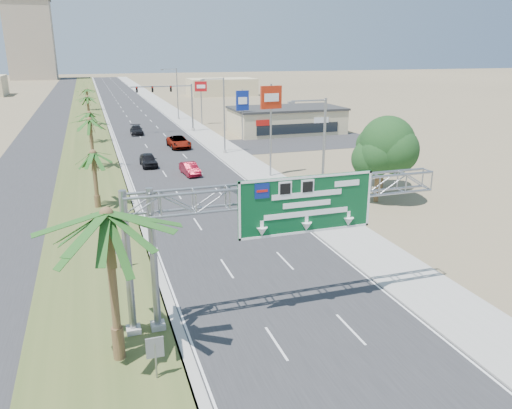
{
  "coord_description": "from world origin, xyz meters",
  "views": [
    {
      "loc": [
        -9.49,
        -12.47,
        13.48
      ],
      "look_at": [
        -0.09,
        15.82,
        4.2
      ],
      "focal_mm": 35.0,
      "sensor_mm": 36.0,
      "label": 1
    }
  ],
  "objects": [
    {
      "name": "sign_gantry",
      "position": [
        -1.06,
        9.93,
        6.06
      ],
      "size": [
        16.75,
        1.24,
        7.5
      ],
      "color": "gray",
      "rests_on": "ground"
    },
    {
      "name": "building_distant_right",
      "position": [
        30.0,
        140.0,
        2.5
      ],
      "size": [
        20.0,
        12.0,
        5.0
      ],
      "primitive_type": "cube",
      "color": "#C9B888",
      "rests_on": "ground"
    },
    {
      "name": "median_signback_b",
      "position": [
        -8.5,
        18.0,
        1.45
      ],
      "size": [
        0.75,
        0.08,
        2.08
      ],
      "color": "gray",
      "rests_on": "ground"
    },
    {
      "name": "palm_row_f",
      "position": [
        -9.5,
        110.0,
        4.71
      ],
      "size": [
        3.99,
        3.99,
        5.75
      ],
      "color": "brown",
      "rests_on": "ground"
    },
    {
      "name": "road",
      "position": [
        0.0,
        110.0,
        0.01
      ],
      "size": [
        12.0,
        300.0,
        0.02
      ],
      "primitive_type": "cube",
      "color": "#28282B",
      "rests_on": "ground"
    },
    {
      "name": "pole_sign_blue",
      "position": [
        13.0,
        61.8,
        5.71
      ],
      "size": [
        2.01,
        0.38,
        7.71
      ],
      "color": "gray",
      "rests_on": "ground"
    },
    {
      "name": "signal_mast",
      "position": [
        5.17,
        71.97,
        4.85
      ],
      "size": [
        10.28,
        0.71,
        8.0
      ],
      "color": "gray",
      "rests_on": "ground"
    },
    {
      "name": "oak_near",
      "position": [
        15.0,
        26.0,
        4.53
      ],
      "size": [
        4.5,
        4.5,
        6.8
      ],
      "color": "brown",
      "rests_on": "ground"
    },
    {
      "name": "pole_sign_red_near",
      "position": [
        9.0,
        38.08,
        7.97
      ],
      "size": [
        2.42,
        0.59,
        10.04
      ],
      "color": "gray",
      "rests_on": "ground"
    },
    {
      "name": "palm_row_e",
      "position": [
        -9.5,
        85.0,
        5.09
      ],
      "size": [
        3.99,
        3.99,
        6.15
      ],
      "color": "brown",
      "rests_on": "ground"
    },
    {
      "name": "opposing_road",
      "position": [
        -17.0,
        110.0,
        0.01
      ],
      "size": [
        8.0,
        300.0,
        0.02
      ],
      "primitive_type": "cube",
      "color": "#28282B",
      "rests_on": "ground"
    },
    {
      "name": "median_signback_a",
      "position": [
        -7.8,
        6.0,
        1.45
      ],
      "size": [
        0.75,
        0.08,
        2.08
      ],
      "color": "gray",
      "rests_on": "ground"
    },
    {
      "name": "palm_row_c",
      "position": [
        -9.5,
        48.0,
        5.66
      ],
      "size": [
        3.99,
        3.99,
        6.75
      ],
      "color": "brown",
      "rests_on": "ground"
    },
    {
      "name": "car_mid_lane",
      "position": [
        0.67,
        41.62,
        0.69
      ],
      "size": [
        1.86,
        4.32,
        1.38
      ],
      "primitive_type": "imported",
      "rotation": [
        0.0,
        0.0,
        0.1
      ],
      "color": "maroon",
      "rests_on": "ground"
    },
    {
      "name": "sidewalk_right",
      "position": [
        8.5,
        110.0,
        0.05
      ],
      "size": [
        4.0,
        300.0,
        0.1
      ],
      "primitive_type": "cube",
      "color": "#9E9B93",
      "rests_on": "ground"
    },
    {
      "name": "palm_row_b",
      "position": [
        -9.5,
        32.0,
        4.9
      ],
      "size": [
        3.99,
        3.99,
        5.95
      ],
      "color": "brown",
      "rests_on": "ground"
    },
    {
      "name": "car_right_lane",
      "position": [
        2.31,
        58.15,
        0.82
      ],
      "size": [
        2.92,
        6.01,
        1.65
      ],
      "primitive_type": "imported",
      "rotation": [
        0.0,
        0.0,
        0.03
      ],
      "color": "gray",
      "rests_on": "ground"
    },
    {
      "name": "streetlight_near",
      "position": [
        7.3,
        22.0,
        4.69
      ],
      "size": [
        3.27,
        0.44,
        10.0
      ],
      "color": "gray",
      "rests_on": "ground"
    },
    {
      "name": "palm_row_d",
      "position": [
        -9.5,
        66.0,
        4.42
      ],
      "size": [
        3.99,
        3.99,
        5.45
      ],
      "color": "brown",
      "rests_on": "ground"
    },
    {
      "name": "oak_far",
      "position": [
        18.0,
        30.0,
        3.82
      ],
      "size": [
        3.5,
        3.5,
        5.6
      ],
      "color": "brown",
      "rests_on": "ground"
    },
    {
      "name": "store_building",
      "position": [
        22.0,
        66.0,
        2.0
      ],
      "size": [
        18.0,
        10.0,
        4.0
      ],
      "primitive_type": "cube",
      "color": "#C9B888",
      "rests_on": "ground"
    },
    {
      "name": "tower_distant",
      "position": [
        -32.0,
        250.0,
        17.5
      ],
      "size": [
        20.0,
        16.0,
        35.0
      ],
      "primitive_type": "cube",
      "color": "tan",
      "rests_on": "ground"
    },
    {
      "name": "palm_near",
      "position": [
        -9.2,
        8.0,
        6.93
      ],
      "size": [
        5.7,
        5.7,
        8.35
      ],
      "color": "brown",
      "rests_on": "ground"
    },
    {
      "name": "streetlight_far",
      "position": [
        7.3,
        88.0,
        4.69
      ],
      "size": [
        3.27,
        0.44,
        10.0
      ],
      "color": "gray",
      "rests_on": "ground"
    },
    {
      "name": "car_far",
      "position": [
        -2.29,
        72.03,
        0.71
      ],
      "size": [
        2.15,
        4.96,
        1.42
      ],
      "primitive_type": "imported",
      "rotation": [
        0.0,
        0.0,
        -0.03
      ],
      "color": "black",
      "rests_on": "ground"
    },
    {
      "name": "pole_sign_red_far",
      "position": [
        10.45,
        79.65,
        6.39
      ],
      "size": [
        2.2,
        0.85,
        8.11
      ],
      "color": "gray",
      "rests_on": "ground"
    },
    {
      "name": "car_left_lane",
      "position": [
        -3.24,
        47.4,
        0.78
      ],
      "size": [
        1.92,
        4.6,
        1.56
      ],
      "primitive_type": "imported",
      "rotation": [
        0.0,
        0.0,
        0.02
      ],
      "color": "black",
      "rests_on": "ground"
    },
    {
      "name": "streetlight_mid",
      "position": [
        7.3,
        52.0,
        4.69
      ],
      "size": [
        3.27,
        0.44,
        10.0
      ],
      "color": "gray",
      "rests_on": "ground"
    },
    {
      "name": "median_grass",
      "position": [
        -10.0,
        110.0,
        0.06
      ],
      "size": [
        7.0,
        300.0,
        0.12
      ],
      "primitive_type": "cube",
      "color": "#415124",
      "rests_on": "ground"
    }
  ]
}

